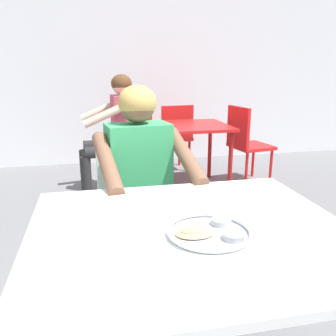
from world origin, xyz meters
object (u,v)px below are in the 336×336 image
at_px(chair_foreground, 135,203).
at_px(patron_background, 114,125).
at_px(chair_red_far, 174,134).
at_px(diner_foreground, 143,178).
at_px(table_background_red, 189,133).
at_px(chair_red_left, 136,143).
at_px(thali_tray, 210,232).
at_px(table_foreground, 191,247).
at_px(chair_red_right, 245,140).

xyz_separation_m(chair_foreground, patron_background, (-0.02, 1.57, 0.24)).
distance_m(chair_red_far, patron_background, 1.06).
xyz_separation_m(diner_foreground, table_background_red, (0.75, 1.80, -0.10)).
bearing_deg(chair_foreground, chair_red_left, 82.62).
height_order(thali_tray, chair_foreground, chair_foreground).
xyz_separation_m(thali_tray, table_background_red, (0.64, 2.58, -0.15)).
bearing_deg(thali_tray, patron_background, 93.43).
bearing_deg(table_foreground, chair_foreground, 95.42).
relative_size(thali_tray, table_background_red, 0.35).
height_order(chair_foreground, chair_red_far, chair_foreground).
bearing_deg(diner_foreground, chair_red_left, 84.23).
bearing_deg(chair_red_far, table_foreground, -101.94).
relative_size(thali_tray, chair_red_right, 0.32).
distance_m(table_foreground, chair_foreground, 0.96).
bearing_deg(chair_foreground, thali_tray, -82.25).
relative_size(table_background_red, chair_red_right, 0.94).
relative_size(chair_red_left, chair_red_far, 1.05).
xyz_separation_m(table_foreground, patron_background, (-0.11, 2.52, 0.05)).
bearing_deg(table_background_red, thali_tray, -103.82).
distance_m(chair_foreground, chair_red_left, 1.66).
xyz_separation_m(chair_foreground, diner_foreground, (0.02, -0.22, 0.22)).
xyz_separation_m(table_foreground, chair_red_left, (0.12, 2.58, -0.16)).
bearing_deg(table_background_red, chair_red_right, 3.18).
relative_size(diner_foreground, patron_background, 0.98).
relative_size(table_foreground, thali_tray, 3.91).
relative_size(table_foreground, patron_background, 0.91).
bearing_deg(diner_foreground, patron_background, 91.33).
xyz_separation_m(table_foreground, chair_red_right, (1.35, 2.56, -0.18)).
distance_m(table_foreground, chair_red_left, 2.59).
xyz_separation_m(thali_tray, diner_foreground, (-0.11, 0.78, -0.05)).
bearing_deg(patron_background, chair_red_right, 1.68).
bearing_deg(chair_red_right, table_background_red, -176.82).
bearing_deg(chair_red_left, thali_tray, -91.65).
relative_size(table_foreground, table_background_red, 1.35).
distance_m(chair_red_left, patron_background, 0.32).
relative_size(chair_red_left, patron_background, 0.73).
xyz_separation_m(chair_red_far, patron_background, (-0.78, -0.67, 0.24)).
height_order(table_background_red, chair_red_left, chair_red_left).
bearing_deg(patron_background, chair_red_left, 16.16).
xyz_separation_m(thali_tray, chair_red_left, (0.08, 2.64, -0.25)).
distance_m(table_foreground, patron_background, 2.52).
bearing_deg(diner_foreground, table_foreground, -84.78).
bearing_deg(chair_red_far, patron_background, -139.35).
height_order(table_background_red, patron_background, patron_background).
distance_m(thali_tray, chair_red_left, 2.66).
relative_size(table_background_red, chair_red_far, 0.97).
relative_size(table_foreground, chair_red_right, 1.27).
bearing_deg(chair_foreground, chair_red_far, 71.23).
relative_size(chair_red_left, chair_red_right, 1.01).
height_order(chair_foreground, table_background_red, chair_foreground).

